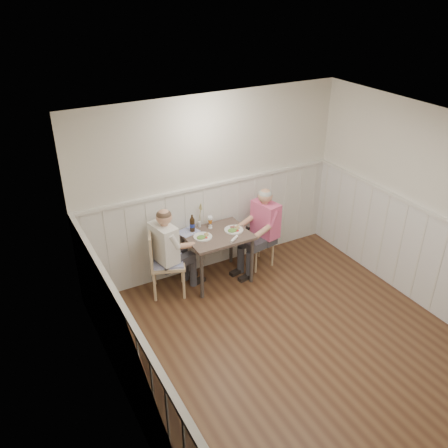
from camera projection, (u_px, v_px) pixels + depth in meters
name	position (u px, v px, depth m)	size (l,w,h in m)	color
ground_plane	(301.00, 354.00, 5.57)	(4.50, 4.50, 0.00)	#482B1B
room_shell	(312.00, 243.00, 4.85)	(4.04, 4.54, 2.60)	silver
wainscot	(271.00, 276.00, 5.77)	(4.00, 4.49, 1.34)	silver
dining_table	(217.00, 240.00, 6.63)	(0.89, 0.70, 0.75)	brown
chair_right	(261.00, 239.00, 7.10)	(0.41, 0.41, 0.79)	tan
chair_left	(163.00, 260.00, 6.41)	(0.59, 0.59, 0.97)	tan
man_in_pink	(263.00, 235.00, 6.97)	(0.66, 0.47, 1.30)	#3F3F47
diner_cream	(167.00, 258.00, 6.40)	(0.66, 0.47, 1.31)	#3F3F47
plate_man	(233.00, 229.00, 6.65)	(0.27, 0.27, 0.07)	white
plate_diner	(202.00, 237.00, 6.47)	(0.26, 0.26, 0.07)	white
beer_glass_a	(210.00, 220.00, 6.73)	(0.06, 0.06, 0.16)	silver
beer_glass_b	(210.00, 221.00, 6.67)	(0.07, 0.07, 0.17)	silver
beer_bottle	(192.00, 224.00, 6.59)	(0.07, 0.07, 0.26)	black
rolled_napkin	(234.00, 239.00, 6.42)	(0.17, 0.13, 0.04)	white
grass_vase	(199.00, 216.00, 6.68)	(0.04, 0.04, 0.38)	silver
gingham_mat	(188.00, 232.00, 6.63)	(0.33, 0.29, 0.01)	#4D5AB4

